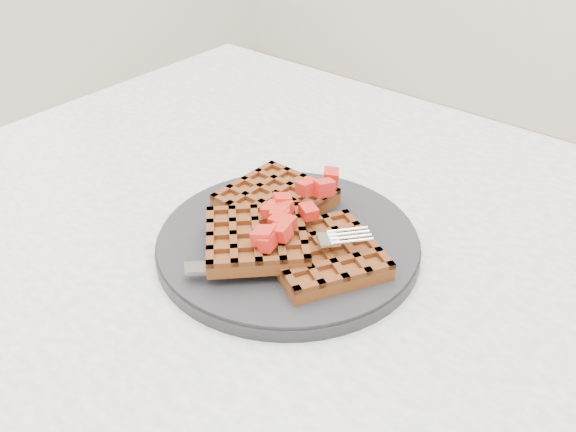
% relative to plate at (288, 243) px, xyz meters
% --- Properties ---
extents(table, '(1.20, 0.80, 0.75)m').
position_rel_plate_xyz_m(table, '(0.12, 0.01, -0.12)').
color(table, white).
rests_on(table, ground).
extents(plate, '(0.26, 0.26, 0.02)m').
position_rel_plate_xyz_m(plate, '(0.00, 0.00, 0.00)').
color(plate, black).
rests_on(plate, table).
extents(waffles, '(0.21, 0.19, 0.03)m').
position_rel_plate_xyz_m(waffles, '(0.00, -0.00, 0.02)').
color(waffles, brown).
rests_on(waffles, plate).
extents(strawberry_pile, '(0.15, 0.15, 0.02)m').
position_rel_plate_xyz_m(strawberry_pile, '(0.00, 0.00, 0.05)').
color(strawberry_pile, '#A3120D').
rests_on(strawberry_pile, waffles).
extents(fork, '(0.13, 0.15, 0.02)m').
position_rel_plate_xyz_m(fork, '(0.03, -0.03, 0.02)').
color(fork, silver).
rests_on(fork, plate).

